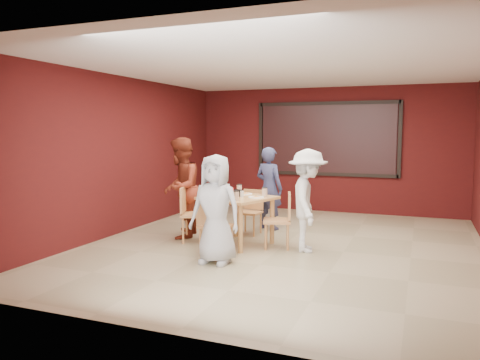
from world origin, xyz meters
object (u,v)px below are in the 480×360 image
at_px(chair_back, 251,209).
at_px(diner_right, 308,201).
at_px(dining_table, 238,203).
at_px(diner_front, 216,209).
at_px(diner_back, 269,188).
at_px(chair_front, 213,223).
at_px(chair_left, 191,211).
at_px(chair_right, 282,217).
at_px(diner_left, 181,188).

bearing_deg(chair_back, diner_right, -34.79).
relative_size(dining_table, diner_front, 0.83).
relative_size(diner_front, diner_back, 0.99).
height_order(chair_back, diner_right, diner_right).
xyz_separation_m(diner_back, diner_right, (1.04, -1.34, 0.01)).
xyz_separation_m(chair_back, diner_back, (0.18, 0.49, 0.32)).
distance_m(chair_front, chair_back, 1.61).
xyz_separation_m(chair_front, diner_front, (0.19, -0.34, 0.27)).
relative_size(chair_back, chair_left, 0.86).
relative_size(chair_right, diner_back, 0.57).
bearing_deg(diner_back, chair_left, 75.23).
bearing_deg(chair_front, diner_left, 138.67).
bearing_deg(chair_back, diner_left, -145.27).
bearing_deg(chair_back, dining_table, -84.83).
height_order(dining_table, diner_front, diner_front).
bearing_deg(chair_back, diner_back, 70.04).
bearing_deg(chair_left, chair_right, 4.93).
distance_m(chair_left, diner_left, 0.51).
relative_size(diner_left, diner_right, 1.10).
relative_size(dining_table, diner_back, 0.82).
xyz_separation_m(chair_front, chair_right, (0.81, 0.80, 0.00)).
distance_m(chair_front, diner_left, 1.41).
distance_m(dining_table, diner_left, 1.12).
xyz_separation_m(chair_front, diner_right, (1.22, 0.76, 0.29)).
bearing_deg(diner_right, chair_front, 107.48).
distance_m(chair_front, diner_right, 1.47).
distance_m(chair_right, diner_left, 1.87).
xyz_separation_m(diner_front, diner_left, (-1.21, 1.24, 0.10)).
bearing_deg(chair_right, chair_front, -135.05).
height_order(chair_right, diner_back, diner_back).
height_order(dining_table, diner_right, diner_right).
distance_m(chair_right, diner_right, 0.51).
bearing_deg(diner_left, diner_front, 28.32).
relative_size(chair_left, diner_back, 0.59).
relative_size(chair_front, chair_back, 1.10).
distance_m(diner_front, diner_right, 1.51).
xyz_separation_m(chair_right, diner_left, (-1.83, 0.09, 0.37)).
height_order(chair_right, diner_right, diner_right).
bearing_deg(diner_back, diner_front, 107.84).
xyz_separation_m(diner_left, diner_right, (2.24, -0.14, -0.08)).
bearing_deg(diner_front, diner_right, 48.26).
height_order(chair_back, diner_back, diner_back).
distance_m(chair_left, diner_right, 1.96).
distance_m(dining_table, chair_right, 0.75).
bearing_deg(chair_back, chair_right, -44.99).
bearing_deg(diner_front, chair_back, 96.99).
bearing_deg(chair_front, chair_right, 44.95).
height_order(diner_front, diner_left, diner_left).
distance_m(dining_table, diner_back, 1.32).
relative_size(diner_back, diner_left, 0.89).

